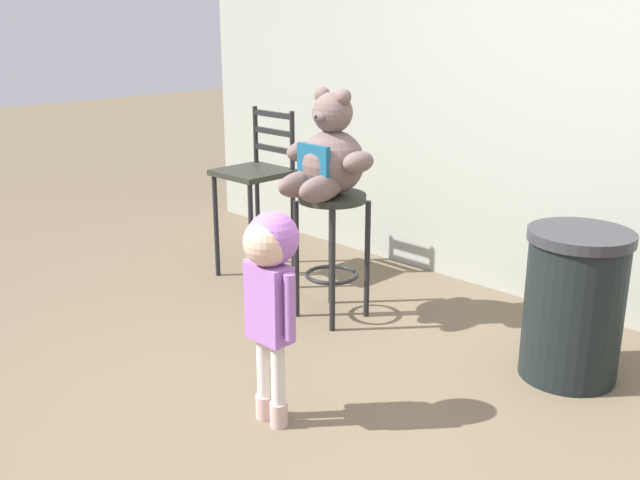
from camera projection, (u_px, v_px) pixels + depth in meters
name	position (u px, v px, depth m)	size (l,w,h in m)	color
ground_plane	(319.00, 444.00, 3.00)	(24.00, 24.00, 0.00)	brown
bar_stool_with_teddy	(332.00, 230.00, 4.12)	(0.38, 0.38, 0.73)	#282A22
teddy_bear	(329.00, 157.00, 3.97)	(0.55, 0.50, 0.58)	#68544F
child_walking	(270.00, 273.00, 2.98)	(0.30, 0.24, 0.93)	#C6A39C
trash_bin	(574.00, 304.00, 3.47)	(0.49, 0.49, 0.73)	black
bar_chair_empty	(257.00, 181.00, 4.76)	(0.42, 0.42, 1.10)	#282A22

